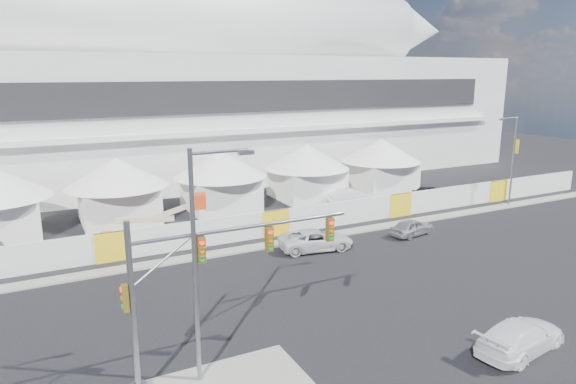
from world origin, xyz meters
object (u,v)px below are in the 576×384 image
streetlight_median (201,252)px  boom_lift (138,234)px  pickup_curb (316,240)px  sedan_silver (412,227)px  traffic_mast (187,290)px  streetlight_curb (512,155)px  lot_car_b (430,191)px  pickup_near (520,336)px  lot_car_a (353,197)px

streetlight_median → boom_lift: bearing=87.3°
pickup_curb → streetlight_median: 17.39m
sedan_silver → traffic_mast: (-20.71, -11.04, 3.39)m
streetlight_curb → boom_lift: size_ratio=1.09×
sedan_silver → lot_car_b: 13.04m
sedan_silver → streetlight_curb: streetlight_curb is taller
boom_lift → pickup_curb: bearing=-12.6°
pickup_near → boom_lift: (-12.49, 22.02, 0.29)m
pickup_curb → boom_lift: (-11.10, 6.11, 0.29)m
pickup_curb → boom_lift: size_ratio=0.68×
streetlight_median → pickup_curb: bearing=44.4°
lot_car_a → traffic_mast: (-21.89, -20.85, 3.28)m
lot_car_a → streetlight_curb: size_ratio=0.55×
traffic_mast → streetlight_curb: streetlight_curb is taller
lot_car_b → traffic_mast: traffic_mast is taller
streetlight_curb → pickup_curb: bearing=-174.2°
traffic_mast → boom_lift: size_ratio=1.23×
pickup_near → streetlight_median: 14.79m
pickup_near → pickup_curb: bearing=-4.6°
traffic_mast → boom_lift: traffic_mast is taller
lot_car_a → traffic_mast: traffic_mast is taller
pickup_near → lot_car_b: size_ratio=1.37×
lot_car_b → boom_lift: size_ratio=0.47×
sedan_silver → pickup_curb: bearing=76.1°
boom_lift → streetlight_median: bearing=-76.4°
traffic_mast → streetlight_median: streetlight_median is taller
lot_car_a → boom_lift: size_ratio=0.60×
lot_car_b → pickup_near: bearing=145.0°
sedan_silver → lot_car_b: bearing=-58.1°
lot_car_b → streetlight_median: size_ratio=0.39×
sedan_silver → streetlight_median: streetlight_median is taller
pickup_curb → traffic_mast: bearing=143.3°
streetlight_median → streetlight_curb: 36.67m
sedan_silver → streetlight_curb: size_ratio=0.46×
pickup_curb → lot_car_a: (9.41, 9.29, 0.03)m
streetlight_curb → boom_lift: streetlight_curb is taller
traffic_mast → streetlight_curb: size_ratio=1.13×
lot_car_a → boom_lift: bearing=113.6°
pickup_near → streetlight_median: (-13.32, 4.22, 4.83)m
sedan_silver → lot_car_b: sedan_silver is taller
boom_lift → sedan_silver: bearing=-2.7°
sedan_silver → traffic_mast: bearing=107.8°
pickup_curb → boom_lift: bearing=71.7°
lot_car_a → streetlight_median: (-21.35, -20.98, 4.80)m
pickup_near → lot_car_a: lot_car_a is taller
pickup_curb → pickup_near: (1.39, -15.91, -0.00)m
streetlight_curb → pickup_near: bearing=-138.6°
lot_car_b → streetlight_curb: 8.42m
pickup_curb → lot_car_a: 13.23m
boom_lift → traffic_mast: bearing=-78.2°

